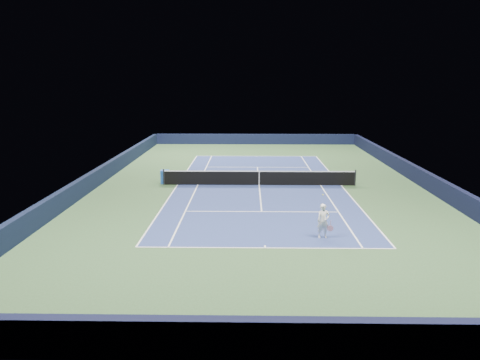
{
  "coord_description": "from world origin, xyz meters",
  "views": [
    {
      "loc": [
        -0.72,
        -30.56,
        7.02
      ],
      "look_at": [
        -1.23,
        -3.0,
        1.0
      ],
      "focal_mm": 35.0,
      "sensor_mm": 36.0,
      "label": 1
    }
  ],
  "objects": [
    {
      "name": "court_surface",
      "position": [
        0.0,
        0.0,
        0.0
      ],
      "size": [
        10.97,
        23.77,
        0.01
      ],
      "primitive_type": "cube",
      "color": "navy",
      "rests_on": "ground"
    },
    {
      "name": "service_line_far",
      "position": [
        0.0,
        6.4,
        0.01
      ],
      "size": [
        8.23,
        0.08,
        0.0
      ],
      "primitive_type": "cube",
      "color": "white",
      "rests_on": "ground"
    },
    {
      "name": "service_line_near",
      "position": [
        0.0,
        -6.4,
        0.01
      ],
      "size": [
        8.23,
        0.08,
        0.0
      ],
      "primitive_type": "cube",
      "color": "white",
      "rests_on": "ground"
    },
    {
      "name": "baseline_near",
      "position": [
        0.0,
        -11.88,
        0.01
      ],
      "size": [
        10.97,
        0.08,
        0.0
      ],
      "primitive_type": "cube",
      "color": "white",
      "rests_on": "ground"
    },
    {
      "name": "sideline_singles_right",
      "position": [
        4.12,
        0.0,
        0.01
      ],
      "size": [
        0.08,
        23.77,
        0.0
      ],
      "primitive_type": "cube",
      "color": "white",
      "rests_on": "ground"
    },
    {
      "name": "wall_right",
      "position": [
        10.82,
        0.0,
        0.55
      ],
      "size": [
        0.35,
        40.0,
        1.1
      ],
      "primitive_type": "cube",
      "color": "black",
      "rests_on": "ground"
    },
    {
      "name": "center_service_line",
      "position": [
        0.0,
        0.0,
        0.01
      ],
      "size": [
        0.08,
        12.8,
        0.0
      ],
      "primitive_type": "cube",
      "color": "white",
      "rests_on": "ground"
    },
    {
      "name": "center_mark_far",
      "position": [
        0.0,
        11.73,
        0.01
      ],
      "size": [
        0.08,
        0.3,
        0.0
      ],
      "primitive_type": "cube",
      "color": "white",
      "rests_on": "ground"
    },
    {
      "name": "wall_left",
      "position": [
        -10.82,
        0.0,
        0.55
      ],
      "size": [
        0.35,
        40.0,
        1.1
      ],
      "primitive_type": "cube",
      "color": "black",
      "rests_on": "ground"
    },
    {
      "name": "sideline_doubles_left",
      "position": [
        -5.49,
        0.0,
        0.01
      ],
      "size": [
        0.08,
        23.77,
        0.0
      ],
      "primitive_type": "cube",
      "color": "white",
      "rests_on": "ground"
    },
    {
      "name": "baseline_far",
      "position": [
        0.0,
        11.88,
        0.01
      ],
      "size": [
        10.97,
        0.08,
        0.0
      ],
      "primitive_type": "cube",
      "color": "white",
      "rests_on": "ground"
    },
    {
      "name": "ground",
      "position": [
        0.0,
        0.0,
        0.0
      ],
      "size": [
        40.0,
        40.0,
        0.0
      ],
      "primitive_type": "plane",
      "color": "#2F4D2A",
      "rests_on": "ground"
    },
    {
      "name": "center_mark_near",
      "position": [
        0.0,
        -11.73,
        0.01
      ],
      "size": [
        0.08,
        0.3,
        0.0
      ],
      "primitive_type": "cube",
      "color": "white",
      "rests_on": "ground"
    },
    {
      "name": "sideline_doubles_right",
      "position": [
        5.49,
        0.0,
        0.01
      ],
      "size": [
        0.08,
        23.77,
        0.0
      ],
      "primitive_type": "cube",
      "color": "white",
      "rests_on": "ground"
    },
    {
      "name": "wall_far",
      "position": [
        0.0,
        19.82,
        0.55
      ],
      "size": [
        22.0,
        0.35,
        1.1
      ],
      "primitive_type": "cube",
      "color": "#101632",
      "rests_on": "ground"
    },
    {
      "name": "tennis_net",
      "position": [
        0.0,
        0.0,
        0.5
      ],
      "size": [
        12.9,
        0.1,
        1.07
      ],
      "color": "black",
      "rests_on": "ground"
    },
    {
      "name": "sideline_singles_left",
      "position": [
        -4.12,
        0.0,
        0.01
      ],
      "size": [
        0.08,
        23.77,
        0.0
      ],
      "primitive_type": "cube",
      "color": "white",
      "rests_on": "ground"
    },
    {
      "name": "tennis_player",
      "position": [
        2.63,
        -10.52,
        0.78
      ],
      "size": [
        0.77,
        1.26,
        1.77
      ],
      "color": "white",
      "rests_on": "ground"
    },
    {
      "name": "wall_near",
      "position": [
        0.0,
        -19.82,
        0.55
      ],
      "size": [
        22.0,
        0.35,
        1.1
      ],
      "primitive_type": "cube",
      "color": "black",
      "rests_on": "ground"
    },
    {
      "name": "sponsor_cube",
      "position": [
        -6.4,
        0.4,
        0.46
      ],
      "size": [
        0.61,
        0.55,
        0.92
      ],
      "color": "blue",
      "rests_on": "ground"
    }
  ]
}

